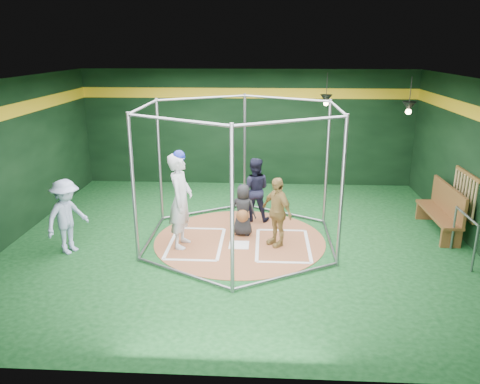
# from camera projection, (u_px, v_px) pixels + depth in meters

# --- Properties ---
(room_shell) EXTENTS (10.10, 9.10, 3.53)m
(room_shell) POSITION_uv_depth(u_px,v_px,m) (240.00, 164.00, 9.93)
(room_shell) COLOR #0D3915
(room_shell) RESTS_ON ground
(clay_disc) EXTENTS (3.80, 3.80, 0.01)m
(clay_disc) POSITION_uv_depth(u_px,v_px,m) (240.00, 240.00, 10.45)
(clay_disc) COLOR #995937
(clay_disc) RESTS_ON ground
(home_plate) EXTENTS (0.43, 0.43, 0.01)m
(home_plate) POSITION_uv_depth(u_px,v_px,m) (239.00, 245.00, 10.16)
(home_plate) COLOR white
(home_plate) RESTS_ON clay_disc
(batter_box_left) EXTENTS (1.17, 1.77, 0.01)m
(batter_box_left) POSITION_uv_depth(u_px,v_px,m) (196.00, 243.00, 10.26)
(batter_box_left) COLOR white
(batter_box_left) RESTS_ON clay_disc
(batter_box_right) EXTENTS (1.17, 1.77, 0.01)m
(batter_box_right) POSITION_uv_depth(u_px,v_px,m) (283.00, 245.00, 10.16)
(batter_box_right) COLOR white
(batter_box_right) RESTS_ON clay_disc
(batting_cage) EXTENTS (4.05, 4.67, 3.00)m
(batting_cage) POSITION_uv_depth(u_px,v_px,m) (240.00, 176.00, 10.00)
(batting_cage) COLOR gray
(batting_cage) RESTS_ON ground
(bat_rack) EXTENTS (0.07, 1.25, 0.98)m
(bat_rack) POSITION_uv_depth(u_px,v_px,m) (464.00, 194.00, 10.26)
(bat_rack) COLOR brown
(bat_rack) RESTS_ON room_shell
(pendant_lamp_near) EXTENTS (0.34, 0.34, 0.90)m
(pendant_lamp_near) POSITION_uv_depth(u_px,v_px,m) (326.00, 99.00, 12.94)
(pendant_lamp_near) COLOR black
(pendant_lamp_near) RESTS_ON room_shell
(pendant_lamp_far) EXTENTS (0.34, 0.34, 0.90)m
(pendant_lamp_far) POSITION_uv_depth(u_px,v_px,m) (409.00, 107.00, 11.32)
(pendant_lamp_far) COLOR black
(pendant_lamp_far) RESTS_ON room_shell
(batter_figure) EXTENTS (0.55, 0.79, 2.11)m
(batter_figure) POSITION_uv_depth(u_px,v_px,m) (181.00, 200.00, 9.85)
(batter_figure) COLOR silver
(batter_figure) RESTS_ON clay_disc
(visitor_leopard) EXTENTS (0.85, 0.92, 1.51)m
(visitor_leopard) POSITION_uv_depth(u_px,v_px,m) (277.00, 212.00, 9.99)
(visitor_leopard) COLOR tan
(visitor_leopard) RESTS_ON clay_disc
(catcher_figure) EXTENTS (0.65, 0.64, 1.18)m
(catcher_figure) POSITION_uv_depth(u_px,v_px,m) (243.00, 210.00, 10.56)
(catcher_figure) COLOR black
(catcher_figure) RESTS_ON clay_disc
(umpire) EXTENTS (0.80, 0.64, 1.58)m
(umpire) POSITION_uv_depth(u_px,v_px,m) (254.00, 189.00, 11.41)
(umpire) COLOR black
(umpire) RESTS_ON clay_disc
(bystander_blue) EXTENTS (0.98, 1.18, 1.58)m
(bystander_blue) POSITION_uv_depth(u_px,v_px,m) (67.00, 217.00, 9.63)
(bystander_blue) COLOR #A5B4DA
(bystander_blue) RESTS_ON ground
(dugout_bench) EXTENTS (0.45, 1.93, 1.13)m
(dugout_bench) POSITION_uv_depth(u_px,v_px,m) (443.00, 209.00, 10.73)
(dugout_bench) COLOR brown
(dugout_bench) RESTS_ON ground
(steel_railing) EXTENTS (0.05, 1.12, 0.96)m
(steel_railing) POSITION_uv_depth(u_px,v_px,m) (465.00, 230.00, 9.33)
(steel_railing) COLOR gray
(steel_railing) RESTS_ON ground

